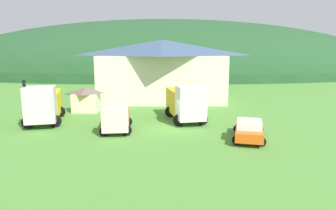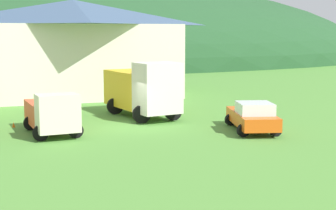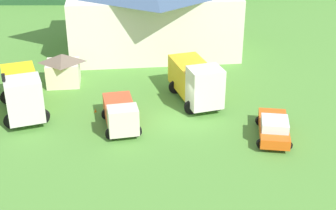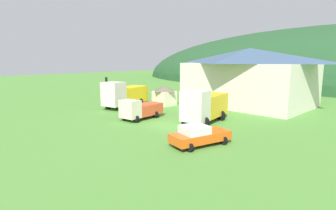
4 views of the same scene
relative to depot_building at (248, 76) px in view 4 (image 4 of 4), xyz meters
The scene contains 9 objects.
ground_plane 17.29m from the depot_building, 88.65° to the right, with size 200.00×200.00×0.00m, color #518C38.
depot_building is the anchor object (origin of this frame).
play_shed_cream 12.59m from the depot_building, 133.86° to the right, with size 3.02×2.69×2.80m.
flatbed_truck_yellow 18.19m from the depot_building, 128.05° to the right, with size 4.30×7.55×3.70m.
light_truck_cream 18.01m from the depot_building, 102.17° to the right, with size 2.88×5.25×2.34m.
heavy_rig_striped 13.98m from the depot_building, 79.96° to the right, with size 4.00×6.95×3.64m.
service_pickup_orange 21.42m from the depot_building, 70.96° to the right, with size 3.17×5.21×1.66m.
traffic_light_west 20.33m from the depot_building, 125.51° to the right, with size 0.20×0.32×4.31m.
traffic_cone_near_pickup 16.23m from the depot_building, 111.29° to the right, with size 0.36×0.36×0.61m, color orange.
Camera 4 is at (19.48, -19.62, 6.83)m, focal length 29.13 mm.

